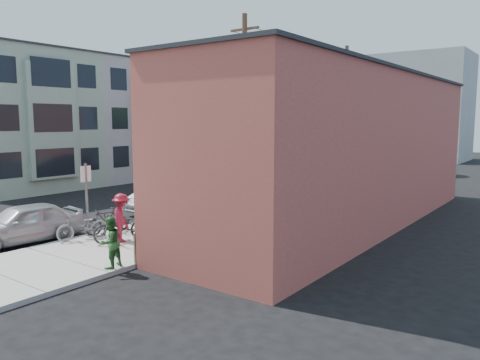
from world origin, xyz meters
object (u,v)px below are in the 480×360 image
Objects in this scene: utility_pole_near at (244,104)px; tree_leafy_mid at (331,111)px; car_0 at (23,223)px; parking_meter_near at (163,200)px; tree_leafy_far at (379,94)px; sign_post at (86,193)px; patron_green at (110,242)px; bus at (321,153)px; car_3 at (289,174)px; parked_bike_b at (82,226)px; parked_bike_a at (107,221)px; tree_bare at (240,153)px; patron_grey at (201,209)px; cyclist at (121,218)px; parking_meter_far at (274,179)px; car_4 at (324,169)px; patio_chair_a at (158,237)px; car_1 at (174,194)px; car_2 at (237,181)px; patio_chair_b at (192,230)px.

tree_leafy_mid is (0.41, 9.96, -0.22)m from utility_pole_near.
parking_meter_near is at bearing 81.69° from car_0.
sign_post is at bearing -90.87° from tree_leafy_far.
patron_green is 33.24m from bus.
parking_meter_near is at bearing -91.24° from tree_leafy_far.
parking_meter_near is at bearing -80.68° from car_3.
sign_post is 1.28m from parked_bike_b.
parked_bike_a is 17.78m from car_3.
tree_bare is 2.80× the size of patron_grey.
cyclist reaches higher than parked_bike_a.
parking_meter_far is 0.30× the size of car_4.
parking_meter_far is at bearing -91.96° from tree_leafy_far.
patron_grey reaches higher than car_4.
patron_green is (3.40, -22.04, -4.25)m from tree_leafy_mid.
parking_meter_far is 5.57m from utility_pole_near.
patio_chair_a is 0.08× the size of bus.
parked_bike_b is 0.38× the size of car_1.
tree_bare is (0.55, 5.19, 1.88)m from parking_meter_near.
sign_post is 2.26× the size of parking_meter_near.
bus is (-8.39, 27.17, 0.33)m from patron_grey.
tree_leafy_far is 5.53× the size of patron_green.
parking_meter_near is 3.56m from patron_grey.
parking_meter_near is 7.21m from patron_green.
parked_bike_a is (-0.14, -28.89, -6.15)m from tree_leafy_far.
parked_bike_b is at bearing -84.80° from car_4.
car_2 is 11.40m from car_4.
bus reaches higher than car_4.
patron_grey is at bearing -76.06° from car_4.
parked_bike_b is (0.36, -4.46, -0.33)m from parking_meter_near.
tree_bare reaches higher than car_0.
car_1 is 0.85× the size of car_2.
tree_leafy_mid is 3.98× the size of cyclist.
car_1 is at bearing 138.29° from patio_chair_a.
car_1 is (-3.22, 5.98, -0.21)m from cyclist.
tree_leafy_mid is at bearing 88.03° from parking_meter_near.
tree_leafy_mid is 9.33m from car_2.
car_2 reaches higher than car_0.
patio_chair_a is at bearing -11.46° from patron_grey.
parking_meter_far reaches higher than car_4.
patron_green is at bearing -71.99° from car_3.
tree_leafy_mid reaches higher than parked_bike_a.
tree_bare is 3.48× the size of patron_green.
car_0 reaches higher than parking_meter_far.
car_3 is (-1.75, 4.81, -0.23)m from parking_meter_far.
utility_pole_near reaches higher than car_4.
patio_chair_b is at bearing -79.87° from tree_leafy_mid.
tree_leafy_far is 31.88m from car_0.
parking_meter_near is 9.43m from parking_meter_far.
parked_bike_b is (-1.41, -0.67, -0.39)m from cyclist.
parking_meter_far is 17.28m from bus.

